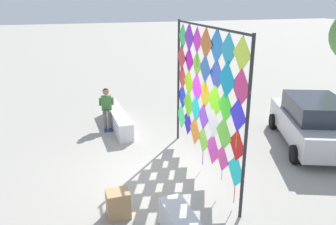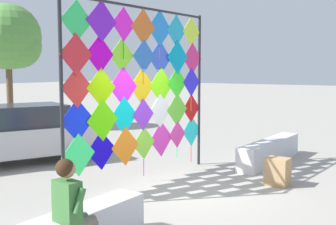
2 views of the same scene
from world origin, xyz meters
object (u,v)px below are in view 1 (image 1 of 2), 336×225
object	(u,v)px
kite_display_rack	(205,90)
cardboard_box_large	(118,204)
seated_vendor	(107,105)
parked_car	(313,122)

from	to	relation	value
kite_display_rack	cardboard_box_large	world-z (taller)	kite_display_rack
kite_display_rack	seated_vendor	xyz separation A→B (m)	(-3.95, -1.96, -1.38)
seated_vendor	cardboard_box_large	bearing A→B (deg)	-6.65
cardboard_box_large	kite_display_rack	bearing A→B (deg)	118.52
seated_vendor	parked_car	xyz separation A→B (m)	(3.58, 5.90, -0.06)
kite_display_rack	parked_car	distance (m)	4.21
kite_display_rack	parked_car	size ratio (longest dim) A/B	1.05
parked_car	cardboard_box_large	size ratio (longest dim) A/B	7.28
parked_car	kite_display_rack	bearing A→B (deg)	-84.71
kite_display_rack	seated_vendor	size ratio (longest dim) A/B	3.16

